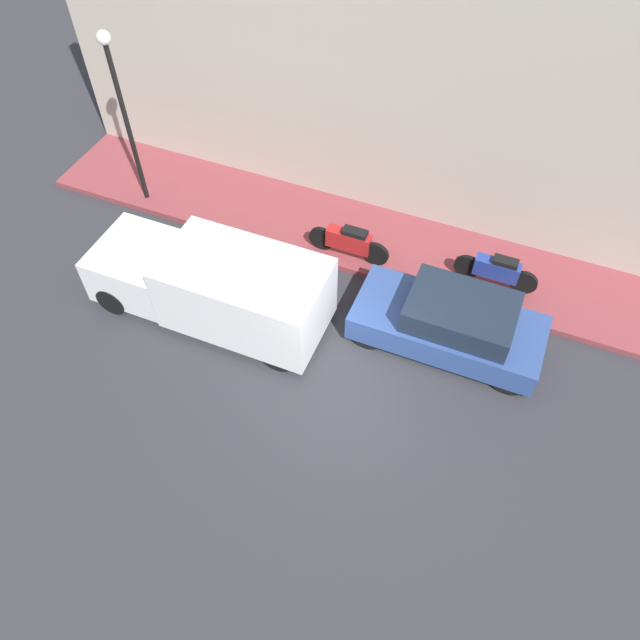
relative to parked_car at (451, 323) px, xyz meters
The scene contains 8 objects.
ground_plane 2.63m from the parked_car, 143.77° to the left, with size 60.00×60.00×0.00m, color #2D2D33.
sidewalk 2.84m from the parked_car, 32.87° to the left, with size 2.43×19.64×0.15m.
building_facade 4.85m from the parked_car, 22.18° to the left, with size 0.30×19.64×6.83m.
parked_car is the anchor object (origin of this frame).
delivery_van 5.22m from the parked_car, 103.02° to the left, with size 1.96×5.33×1.81m.
motorcycle_red 3.28m from the parked_car, 62.21° to the left, with size 0.30×2.03×0.88m.
motorcycle_blue 2.05m from the parked_car, 16.00° to the right, with size 0.30×1.94×0.84m.
streetlamp 9.12m from the parked_car, 79.84° to the left, with size 0.32×0.32×4.48m.
Camera 1 is at (-6.69, -2.11, 10.97)m, focal length 35.00 mm.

